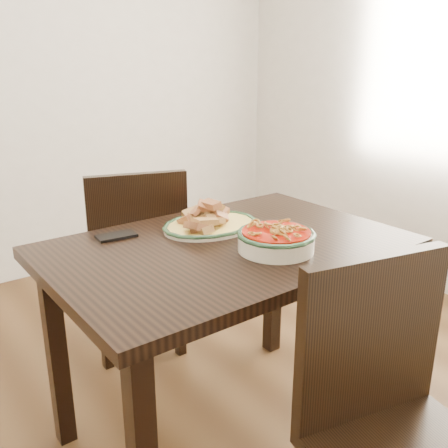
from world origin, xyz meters
TOP-DOWN VIEW (x-y plane):
  - floor at (0.00, 0.00)m, footprint 3.50×3.50m
  - wall_back at (0.00, 1.75)m, footprint 3.50×0.10m
  - dining_table at (0.01, -0.14)m, footprint 1.17×0.78m
  - chair_far at (0.01, 0.54)m, footprint 0.53×0.53m
  - chair_near at (-0.02, -0.83)m, footprint 0.50×0.50m
  - fish_plate at (0.05, 0.02)m, footprint 0.36×0.28m
  - noodle_bowl at (0.09, -0.29)m, footprint 0.25×0.25m
  - smartphone at (-0.27, 0.14)m, footprint 0.14×0.08m
  - napkin at (0.16, 0.21)m, footprint 0.13×0.11m

SIDE VIEW (x-z plane):
  - floor at x=0.00m, z-range 0.00..0.00m
  - chair_far at x=0.01m, z-range 0.05..0.94m
  - chair_near at x=-0.02m, z-range 0.05..0.94m
  - dining_table at x=0.01m, z-range 0.27..1.02m
  - smartphone at x=-0.27m, z-range 0.75..0.76m
  - napkin at x=0.16m, z-range 0.75..0.76m
  - noodle_bowl at x=0.09m, z-range 0.75..0.84m
  - fish_plate at x=0.05m, z-range 0.74..0.85m
  - wall_back at x=0.00m, z-range 0.00..2.60m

